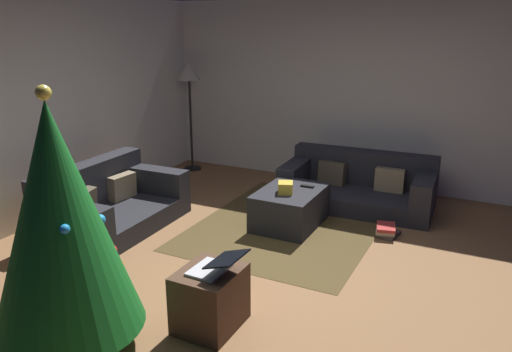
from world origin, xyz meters
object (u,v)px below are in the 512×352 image
at_px(side_table, 210,298).
at_px(book_stack, 387,231).
at_px(tv_remote, 307,186).
at_px(couch_right, 359,186).
at_px(laptop, 216,266).
at_px(couch_left, 109,204).
at_px(corner_lamp, 189,80).
at_px(ottoman, 290,207).
at_px(christmas_tree, 59,220).
at_px(gift_box, 285,188).

bearing_deg(side_table, book_stack, -19.83).
bearing_deg(tv_remote, couch_right, -26.50).
distance_m(couch_right, laptop, 3.22).
xyz_separation_m(couch_left, laptop, (-1.19, -2.16, 0.26)).
bearing_deg(corner_lamp, side_table, -144.66).
distance_m(couch_left, tv_remote, 2.32).
relative_size(ottoman, book_stack, 2.95).
relative_size(christmas_tree, side_table, 3.69).
bearing_deg(book_stack, ottoman, 99.67).
bearing_deg(book_stack, side_table, 160.17).
relative_size(ottoman, side_table, 1.78).
bearing_deg(corner_lamp, gift_box, -123.95).
height_order(couch_left, christmas_tree, christmas_tree).
height_order(couch_left, corner_lamp, corner_lamp).
distance_m(tv_remote, laptop, 2.37).
distance_m(couch_left, laptop, 2.47).
xyz_separation_m(ottoman, book_stack, (0.19, -1.09, -0.15)).
height_order(tv_remote, book_stack, tv_remote).
bearing_deg(corner_lamp, book_stack, -110.09).
bearing_deg(christmas_tree, couch_left, 35.77).
height_order(couch_left, side_table, couch_left).
bearing_deg(side_table, christmas_tree, 132.67).
bearing_deg(christmas_tree, book_stack, -27.67).
xyz_separation_m(side_table, corner_lamp, (3.60, 2.55, 1.18)).
xyz_separation_m(couch_left, book_stack, (1.17, -2.95, -0.22)).
xyz_separation_m(couch_right, laptop, (-3.20, 0.23, 0.28)).
height_order(tv_remote, christmas_tree, christmas_tree).
xyz_separation_m(christmas_tree, laptop, (0.69, -0.81, -0.48)).
xyz_separation_m(couch_left, couch_right, (2.01, -2.39, -0.02)).
relative_size(couch_left, book_stack, 5.34).
height_order(gift_box, book_stack, gift_box).
xyz_separation_m(side_table, book_stack, (2.36, -0.85, -0.18)).
relative_size(ottoman, christmas_tree, 0.48).
bearing_deg(laptop, couch_left, 61.19).
bearing_deg(laptop, tv_remote, 4.02).
height_order(couch_right, book_stack, couch_right).
height_order(couch_left, gift_box, couch_left).
bearing_deg(corner_lamp, ottoman, -121.75).
height_order(couch_right, ottoman, couch_right).
height_order(christmas_tree, laptop, christmas_tree).
bearing_deg(laptop, corner_lamp, 35.96).
height_order(laptop, book_stack, laptop).
xyz_separation_m(ottoman, corner_lamp, (1.43, 2.31, 1.21)).
xyz_separation_m(tv_remote, laptop, (-2.36, -0.17, 0.10)).
height_order(gift_box, corner_lamp, corner_lamp).
distance_m(ottoman, tv_remote, 0.33).
bearing_deg(side_table, corner_lamp, 35.34).
bearing_deg(ottoman, gift_box, 173.21).
height_order(couch_left, ottoman, couch_left).
bearing_deg(side_table, tv_remote, 2.57).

